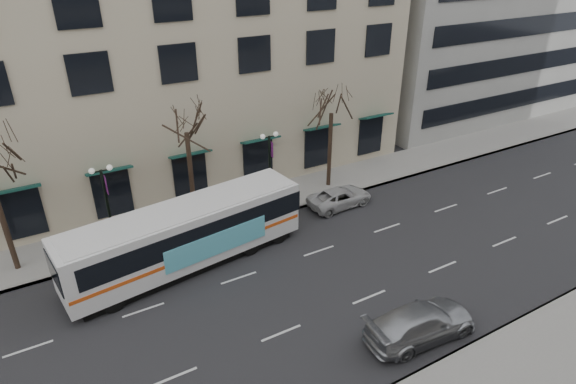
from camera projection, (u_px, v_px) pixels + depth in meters
ground at (258, 303)px, 23.44m from camera, size 160.00×160.00×0.00m
sidewalk_far at (265, 201)px, 32.52m from camera, size 80.00×4.00×0.15m
building_hotel at (91, 1)px, 33.14m from camera, size 40.00×20.00×24.00m
tree_far_mid at (185, 117)px, 27.00m from camera, size 3.60×3.60×8.55m
tree_far_right at (332, 99)px, 31.60m from camera, size 3.60×3.60×8.06m
lamp_post_left at (108, 204)px, 26.19m from camera, size 1.22×0.45×5.21m
lamp_post_right at (270, 166)px, 30.57m from camera, size 1.22×0.45×5.21m
city_bus at (187, 234)px, 25.44m from camera, size 13.30×4.53×3.54m
silver_car at (421, 323)px, 21.17m from camera, size 5.43×2.50×1.54m
white_pickup at (340, 197)px, 31.82m from camera, size 4.52×2.21×1.24m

